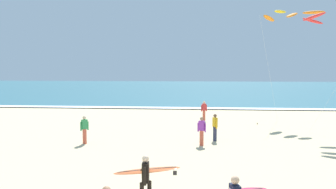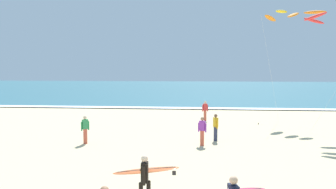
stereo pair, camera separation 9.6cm
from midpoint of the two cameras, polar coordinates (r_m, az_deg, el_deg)
ocean_water at (r=64.38m, az=3.67°, el=0.97°), size 160.00×60.00×0.08m
shoreline_foam at (r=34.81m, az=2.81°, el=-2.26°), size 160.00×1.49×0.01m
surfer_lead at (r=10.75m, az=-3.97°, el=-13.35°), size 2.13×0.94×1.71m
kite_arc_golden_mid at (r=28.38m, az=18.22°, el=12.55°), size 3.23×3.08×8.69m
kite_arc_amber_far at (r=24.13m, az=23.18°, el=11.91°), size 4.60×2.89×7.91m
bystander_red_top at (r=27.27m, az=5.98°, el=-2.72°), size 0.48×0.27×1.59m
bystander_purple_top at (r=18.86m, az=5.53°, el=-6.12°), size 0.46×0.29×1.59m
bystander_yellow_top at (r=20.11m, az=7.76°, el=-5.46°), size 0.29×0.46×1.59m
bystander_green_top at (r=19.77m, az=-14.00°, el=-5.74°), size 0.39×0.36×1.59m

